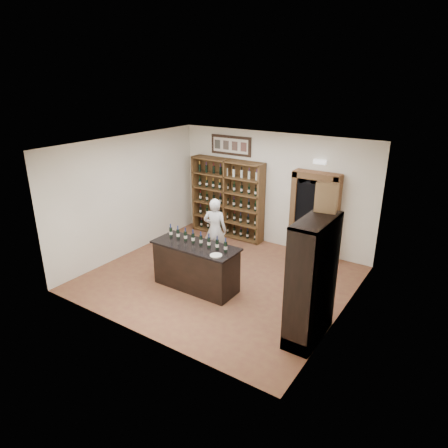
# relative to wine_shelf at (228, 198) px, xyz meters

# --- Properties ---
(floor) EXTENTS (5.50, 5.50, 0.00)m
(floor) POSITION_rel_wine_shelf_xyz_m (1.30, -2.33, -1.10)
(floor) COLOR brown
(floor) RESTS_ON ground
(ceiling) EXTENTS (5.50, 5.50, 0.00)m
(ceiling) POSITION_rel_wine_shelf_xyz_m (1.30, -2.33, 1.90)
(ceiling) COLOR white
(ceiling) RESTS_ON wall_back
(wall_back) EXTENTS (5.50, 0.04, 3.00)m
(wall_back) POSITION_rel_wine_shelf_xyz_m (1.30, 0.17, 0.40)
(wall_back) COLOR silver
(wall_back) RESTS_ON ground
(wall_left) EXTENTS (0.04, 5.00, 3.00)m
(wall_left) POSITION_rel_wine_shelf_xyz_m (-1.45, -2.33, 0.40)
(wall_left) COLOR silver
(wall_left) RESTS_ON ground
(wall_right) EXTENTS (0.04, 5.00, 3.00)m
(wall_right) POSITION_rel_wine_shelf_xyz_m (4.05, -2.33, 0.40)
(wall_right) COLOR silver
(wall_right) RESTS_ON ground
(wine_shelf) EXTENTS (2.20, 0.38, 2.20)m
(wine_shelf) POSITION_rel_wine_shelf_xyz_m (0.00, 0.00, 0.00)
(wine_shelf) COLOR brown
(wine_shelf) RESTS_ON ground
(framed_picture) EXTENTS (1.25, 0.04, 0.52)m
(framed_picture) POSITION_rel_wine_shelf_xyz_m (0.00, 0.14, 1.45)
(framed_picture) COLOR black
(framed_picture) RESTS_ON wall_back
(arched_doorway) EXTENTS (1.17, 0.35, 2.17)m
(arched_doorway) POSITION_rel_wine_shelf_xyz_m (2.55, -0.00, 0.04)
(arched_doorway) COLOR black
(arched_doorway) RESTS_ON ground
(emergency_light) EXTENTS (0.30, 0.10, 0.10)m
(emergency_light) POSITION_rel_wine_shelf_xyz_m (2.55, 0.09, 1.30)
(emergency_light) COLOR white
(emergency_light) RESTS_ON wall_back
(tasting_counter) EXTENTS (1.88, 0.78, 1.00)m
(tasting_counter) POSITION_rel_wine_shelf_xyz_m (1.10, -2.93, -0.61)
(tasting_counter) COLOR black
(tasting_counter) RESTS_ON ground
(counter_bottle_0) EXTENTS (0.07, 0.07, 0.30)m
(counter_bottle_0) POSITION_rel_wine_shelf_xyz_m (0.38, -2.88, 0.01)
(counter_bottle_0) COLOR black
(counter_bottle_0) RESTS_ON tasting_counter
(counter_bottle_1) EXTENTS (0.07, 0.07, 0.30)m
(counter_bottle_1) POSITION_rel_wine_shelf_xyz_m (0.59, -2.88, 0.01)
(counter_bottle_1) COLOR black
(counter_bottle_1) RESTS_ON tasting_counter
(counter_bottle_2) EXTENTS (0.07, 0.07, 0.30)m
(counter_bottle_2) POSITION_rel_wine_shelf_xyz_m (0.79, -2.88, 0.01)
(counter_bottle_2) COLOR black
(counter_bottle_2) RESTS_ON tasting_counter
(counter_bottle_3) EXTENTS (0.07, 0.07, 0.30)m
(counter_bottle_3) POSITION_rel_wine_shelf_xyz_m (1.00, -2.88, 0.01)
(counter_bottle_3) COLOR black
(counter_bottle_3) RESTS_ON tasting_counter
(counter_bottle_4) EXTENTS (0.07, 0.07, 0.30)m
(counter_bottle_4) POSITION_rel_wine_shelf_xyz_m (1.20, -2.88, 0.01)
(counter_bottle_4) COLOR black
(counter_bottle_4) RESTS_ON tasting_counter
(counter_bottle_5) EXTENTS (0.07, 0.07, 0.30)m
(counter_bottle_5) POSITION_rel_wine_shelf_xyz_m (1.41, -2.88, 0.01)
(counter_bottle_5) COLOR black
(counter_bottle_5) RESTS_ON tasting_counter
(counter_bottle_6) EXTENTS (0.07, 0.07, 0.30)m
(counter_bottle_6) POSITION_rel_wine_shelf_xyz_m (1.61, -2.88, 0.01)
(counter_bottle_6) COLOR black
(counter_bottle_6) RESTS_ON tasting_counter
(counter_bottle_7) EXTENTS (0.07, 0.07, 0.30)m
(counter_bottle_7) POSITION_rel_wine_shelf_xyz_m (1.82, -2.88, 0.01)
(counter_bottle_7) COLOR black
(counter_bottle_7) RESTS_ON tasting_counter
(side_cabinet) EXTENTS (0.48, 1.20, 2.20)m
(side_cabinet) POSITION_rel_wine_shelf_xyz_m (3.82, -3.23, -0.35)
(side_cabinet) COLOR black
(side_cabinet) RESTS_ON ground
(shopkeeper) EXTENTS (0.67, 0.54, 1.59)m
(shopkeeper) POSITION_rel_wine_shelf_xyz_m (0.65, -1.57, -0.30)
(shopkeeper) COLOR silver
(shopkeeper) RESTS_ON ground
(plate) EXTENTS (0.24, 0.24, 0.02)m
(plate) POSITION_rel_wine_shelf_xyz_m (1.77, -3.14, -0.09)
(plate) COLOR beige
(plate) RESTS_ON tasting_counter
(wine_crate) EXTENTS (0.37, 0.20, 0.51)m
(wine_crate) POSITION_rel_wine_shelf_xyz_m (3.77, -2.83, 1.35)
(wine_crate) COLOR tan
(wine_crate) RESTS_ON side_cabinet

